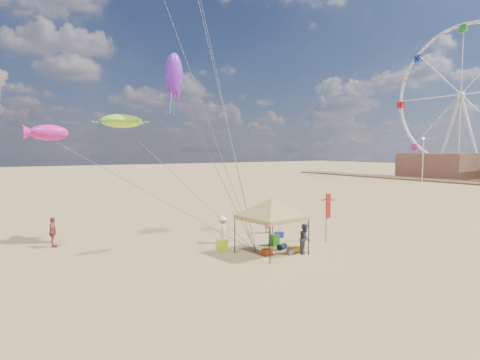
% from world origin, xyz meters
% --- Properties ---
extents(ground, '(280.00, 280.00, 0.00)m').
position_xyz_m(ground, '(0.00, 0.00, 0.00)').
color(ground, tan).
rests_on(ground, ground).
extents(canopy_tent, '(5.92, 5.92, 3.67)m').
position_xyz_m(canopy_tent, '(0.11, -0.12, 3.06)').
color(canopy_tent, black).
rests_on(canopy_tent, ground).
extents(feather_flag, '(0.47, 0.10, 3.10)m').
position_xyz_m(feather_flag, '(5.05, 0.43, 2.07)').
color(feather_flag, black).
rests_on(feather_flag, ground).
extents(cooler_red, '(0.54, 0.38, 0.38)m').
position_xyz_m(cooler_red, '(-0.32, -0.30, 0.19)').
color(cooler_red, '#A3360D').
rests_on(cooler_red, ground).
extents(cooler_blue, '(0.54, 0.38, 0.38)m').
position_xyz_m(cooler_blue, '(3.06, 2.93, 0.19)').
color(cooler_blue, '#161192').
rests_on(cooler_blue, ground).
extents(bag_navy, '(0.69, 0.54, 0.36)m').
position_xyz_m(bag_navy, '(1.21, 0.27, 0.18)').
color(bag_navy, black).
rests_on(bag_navy, ground).
extents(bag_orange, '(0.54, 0.69, 0.36)m').
position_xyz_m(bag_orange, '(-1.34, 3.01, 0.18)').
color(bag_orange, red).
rests_on(bag_orange, ground).
extents(chair_green, '(0.50, 0.50, 0.70)m').
position_xyz_m(chair_green, '(1.40, 1.29, 0.35)').
color(chair_green, '#227D16').
rests_on(chair_green, ground).
extents(chair_yellow, '(0.50, 0.50, 0.70)m').
position_xyz_m(chair_yellow, '(-1.97, 1.82, 0.35)').
color(chair_yellow, '#E7FF1C').
rests_on(chair_yellow, ground).
extents(crate_grey, '(0.34, 0.30, 0.28)m').
position_xyz_m(crate_grey, '(0.92, -0.80, 0.14)').
color(crate_grey, gray).
rests_on(crate_grey, ground).
extents(beach_cart, '(0.90, 0.50, 0.24)m').
position_xyz_m(beach_cart, '(1.48, -0.64, 0.20)').
color(beach_cart, gold).
rests_on(beach_cart, ground).
extents(person_near_a, '(0.80, 0.64, 1.90)m').
position_xyz_m(person_near_a, '(3.19, 4.47, 0.95)').
color(person_near_a, tan).
rests_on(person_near_a, ground).
extents(person_near_b, '(1.06, 1.02, 1.72)m').
position_xyz_m(person_near_b, '(1.74, -1.13, 0.86)').
color(person_near_b, '#3C4652').
rests_on(person_near_b, ground).
extents(person_near_c, '(1.13, 0.68, 1.71)m').
position_xyz_m(person_near_c, '(-0.90, 3.64, 0.86)').
color(person_near_c, white).
rests_on(person_near_c, ground).
extents(person_far_a, '(0.65, 1.15, 1.85)m').
position_xyz_m(person_far_a, '(-10.10, 8.18, 0.92)').
color(person_far_a, '#B34549').
rests_on(person_far_a, ground).
extents(person_far_c, '(1.48, 1.18, 1.58)m').
position_xyz_m(person_far_c, '(15.32, 10.66, 0.79)').
color(person_far_c, tan).
rests_on(person_far_c, ground).
extents(building_north, '(10.00, 14.00, 5.20)m').
position_xyz_m(building_north, '(67.00, 30.00, 2.60)').
color(building_north, '#8C5947').
rests_on(building_north, ground).
extents(lamp_north, '(0.50, 0.50, 8.25)m').
position_xyz_m(lamp_north, '(55.00, 26.00, 5.52)').
color(lamp_north, silver).
rests_on(lamp_north, ground).
extents(ferris_wheel, '(1.24, 30.23, 32.46)m').
position_xyz_m(ferris_wheel, '(72.00, 28.69, 16.07)').
color(ferris_wheel, silver).
rests_on(ferris_wheel, ground).
extents(turtle_kite, '(2.81, 2.36, 0.86)m').
position_xyz_m(turtle_kite, '(-6.04, 7.39, 7.68)').
color(turtle_kite, '#A8F12B').
rests_on(turtle_kite, ground).
extents(fish_kite, '(1.83, 1.02, 0.79)m').
position_xyz_m(fish_kite, '(-10.65, 3.69, 6.71)').
color(fish_kite, '#E01D9B').
rests_on(fish_kite, ground).
extents(squid_kite, '(1.31, 1.31, 2.75)m').
position_xyz_m(squid_kite, '(-3.42, 5.11, 10.40)').
color(squid_kite, purple).
rests_on(squid_kite, ground).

